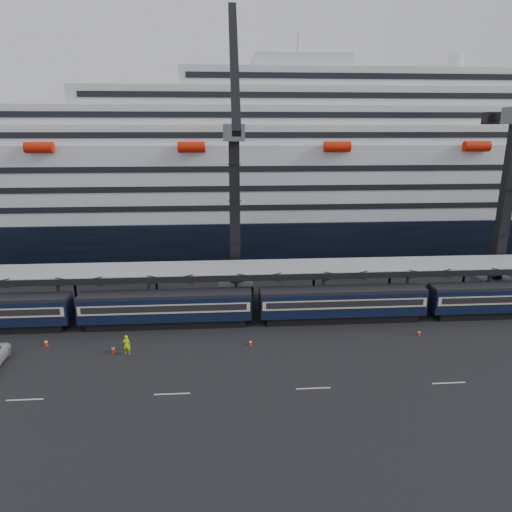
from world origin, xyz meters
name	(u,v)px	position (x,y,z in m)	size (l,w,h in m)	color
ground	(449,360)	(0.00, 0.00, 0.00)	(260.00, 260.00, 0.00)	black
train	(371,302)	(-4.65, 10.00, 2.20)	(133.05, 3.00, 4.05)	black
canopy	(399,266)	(0.00, 14.00, 5.25)	(130.00, 6.25, 5.53)	#9EA0A6
cruise_ship	(333,179)	(-1.08, 45.99, 12.34)	(214.09, 28.84, 34.00)	black
crane_dark_near	(235,207)	(-20.00, 18.59, 11.93)	(4.50, 17.75, 35.08)	#4C4E53
crane_dark_mid	(509,194)	(15.00, 17.59, 13.36)	(4.50, 18.24, 39.64)	#4C4E53
worker	(127,345)	(-31.15, 3.39, 1.01)	(0.74, 0.48, 2.02)	#C8F20C
traffic_cone_a	(46,342)	(-39.82, 5.82, 0.41)	(0.42, 0.42, 0.84)	red
traffic_cone_b	(113,349)	(-32.60, 3.86, 0.42)	(0.42, 0.42, 0.84)	red
traffic_cone_c	(250,342)	(-18.91, 4.47, 0.34)	(0.35, 0.35, 0.70)	red
traffic_cone_d	(419,332)	(-0.65, 5.46, 0.34)	(0.34, 0.34, 0.69)	red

